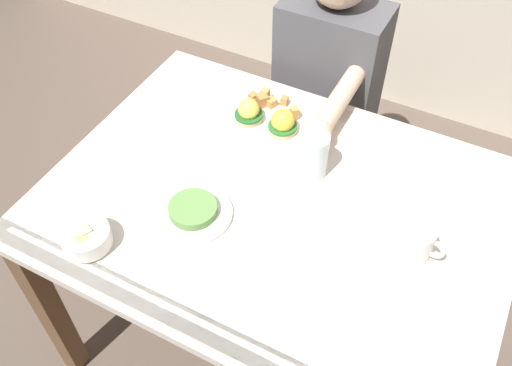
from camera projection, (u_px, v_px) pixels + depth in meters
name	position (u px, v px, depth m)	size (l,w,h in m)	color
ground_plane	(271.00, 334.00, 2.01)	(6.00, 6.00, 0.00)	brown
dining_table	(276.00, 226.00, 1.54)	(1.20, 0.90, 0.74)	silver
eggs_benedict_plate	(267.00, 120.00, 1.63)	(0.27, 0.27, 0.09)	white
fruit_bowl	(87.00, 238.00, 1.34)	(0.12, 0.12, 0.06)	white
coffee_mug	(417.00, 243.00, 1.30)	(0.11, 0.08, 0.09)	white
fork	(159.00, 105.00, 1.71)	(0.14, 0.10, 0.00)	silver
water_glass_near	(313.00, 157.00, 1.48)	(0.08, 0.08, 0.13)	silver
side_plate	(193.00, 212.00, 1.42)	(0.20, 0.20, 0.04)	white
diner_person	(325.00, 89.00, 1.91)	(0.34, 0.54, 1.14)	#33333D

